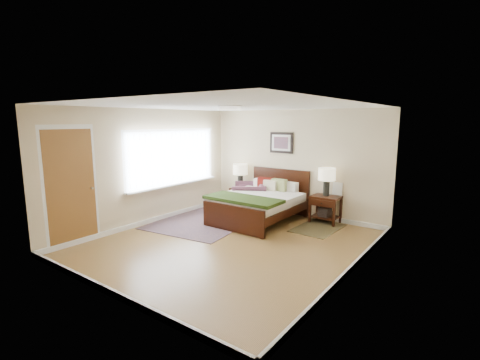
# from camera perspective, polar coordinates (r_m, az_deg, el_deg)

# --- Properties ---
(floor) EXTENTS (5.00, 5.00, 0.00)m
(floor) POSITION_cam_1_polar(r_m,az_deg,el_deg) (6.57, -1.59, -10.27)
(floor) COLOR olive
(floor) RESTS_ON ground
(back_wall) EXTENTS (4.50, 0.04, 2.50)m
(back_wall) POSITION_cam_1_polar(r_m,az_deg,el_deg) (8.35, 8.93, 2.76)
(back_wall) COLOR beige
(back_wall) RESTS_ON ground
(front_wall) EXTENTS (4.50, 0.04, 2.50)m
(front_wall) POSITION_cam_1_polar(r_m,az_deg,el_deg) (4.58, -21.23, -3.51)
(front_wall) COLOR beige
(front_wall) RESTS_ON ground
(left_wall) EXTENTS (0.04, 5.00, 2.50)m
(left_wall) POSITION_cam_1_polar(r_m,az_deg,el_deg) (7.82, -14.80, 2.09)
(left_wall) COLOR beige
(left_wall) RESTS_ON ground
(right_wall) EXTENTS (0.04, 5.00, 2.50)m
(right_wall) POSITION_cam_1_polar(r_m,az_deg,el_deg) (5.21, 18.35, -1.79)
(right_wall) COLOR beige
(right_wall) RESTS_ON ground
(ceiling) EXTENTS (4.50, 5.00, 0.02)m
(ceiling) POSITION_cam_1_polar(r_m,az_deg,el_deg) (6.18, -1.70, 12.09)
(ceiling) COLOR white
(ceiling) RESTS_ON back_wall
(window) EXTENTS (0.11, 2.72, 1.32)m
(window) POSITION_cam_1_polar(r_m,az_deg,el_deg) (8.22, -10.82, 3.49)
(window) COLOR silver
(window) RESTS_ON left_wall
(door) EXTENTS (0.06, 1.00, 2.18)m
(door) POSITION_cam_1_polar(r_m,az_deg,el_deg) (6.88, -25.98, -1.10)
(door) COLOR silver
(door) RESTS_ON ground
(ceil_fixture) EXTENTS (0.44, 0.44, 0.08)m
(ceil_fixture) POSITION_cam_1_polar(r_m,az_deg,el_deg) (6.17, -1.70, 11.76)
(ceil_fixture) COLOR white
(ceil_fixture) RESTS_ON ceiling
(bed) EXTENTS (1.65, 1.99, 1.07)m
(bed) POSITION_cam_1_polar(r_m,az_deg,el_deg) (7.81, 3.19, -3.22)
(bed) COLOR black
(bed) RESTS_ON ground
(wall_art) EXTENTS (0.62, 0.05, 0.50)m
(wall_art) POSITION_cam_1_polar(r_m,az_deg,el_deg) (8.44, 6.80, 6.09)
(wall_art) COLOR black
(wall_art) RESTS_ON back_wall
(nightstand_left) EXTENTS (0.44, 0.40, 0.53)m
(nightstand_left) POSITION_cam_1_polar(r_m,az_deg,el_deg) (9.01, -0.02, -2.03)
(nightstand_left) COLOR black
(nightstand_left) RESTS_ON ground
(nightstand_right) EXTENTS (0.61, 0.46, 0.61)m
(nightstand_right) POSITION_cam_1_polar(r_m,az_deg,el_deg) (7.92, 13.81, -4.27)
(nightstand_right) COLOR black
(nightstand_right) RESTS_ON ground
(lamp_left) EXTENTS (0.37, 0.37, 0.61)m
(lamp_left) POSITION_cam_1_polar(r_m,az_deg,el_deg) (8.93, 0.05, 1.48)
(lamp_left) COLOR black
(lamp_left) RESTS_ON nightstand_left
(lamp_right) EXTENTS (0.37, 0.37, 0.61)m
(lamp_right) POSITION_cam_1_polar(r_m,az_deg,el_deg) (7.79, 14.05, 0.59)
(lamp_right) COLOR black
(lamp_right) RESTS_ON nightstand_right
(armchair) EXTENTS (1.12, 1.12, 0.75)m
(armchair) POSITION_cam_1_polar(r_m,az_deg,el_deg) (8.55, 1.58, -2.91)
(armchair) COLOR brown
(armchair) RESTS_ON ground
(rug_persian) EXTENTS (2.23, 2.90, 0.01)m
(rug_persian) POSITION_cam_1_polar(r_m,az_deg,el_deg) (8.07, -5.15, -6.43)
(rug_persian) COLOR #0B0F39
(rug_persian) RESTS_ON ground
(rug_navy) EXTENTS (0.86, 1.25, 0.01)m
(rug_navy) POSITION_cam_1_polar(r_m,az_deg,el_deg) (7.59, 12.68, -7.68)
(rug_navy) COLOR black
(rug_navy) RESTS_ON ground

